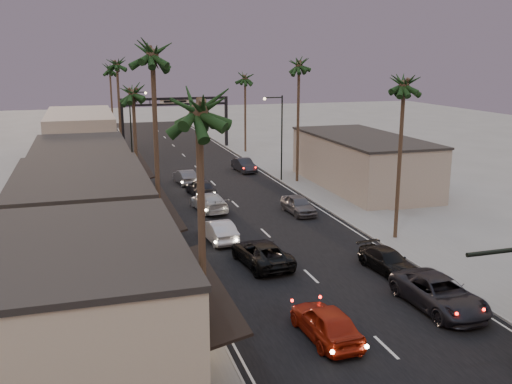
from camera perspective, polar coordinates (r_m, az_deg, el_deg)
ground at (r=53.96m, az=-2.92°, el=-0.44°), size 200.00×200.00×0.00m
road at (r=58.69m, az=-4.10°, el=0.68°), size 14.00×120.00×0.02m
sidewalk_left at (r=64.24m, az=-13.80°, el=1.49°), size 5.00×92.00×0.12m
sidewalk_right at (r=67.84m, az=2.43°, el=2.49°), size 5.00×92.00×0.12m
storefront_near at (r=25.04m, az=-16.78°, el=-11.17°), size 8.00×12.00×5.50m
storefront_mid at (r=38.25m, az=-16.95°, el=-2.60°), size 8.00×14.00×5.50m
storefront_far at (r=53.89m, az=-17.03°, el=1.68°), size 8.00×16.00×5.00m
storefront_dist at (r=76.52m, az=-17.12°, el=5.39°), size 8.00×20.00×6.00m
building_right at (r=58.30m, az=10.54°, el=2.91°), size 8.00×18.00×5.00m
arch at (r=82.16m, az=-8.08°, el=8.14°), size 15.20×0.40×7.27m
streetlight_right at (r=59.64m, az=2.35°, el=6.11°), size 2.13×0.30×9.00m
streetlight_left at (r=69.51m, az=-12.20°, el=6.86°), size 2.13×0.30×9.00m
palm_la at (r=20.30m, az=-5.76°, el=9.17°), size 3.20×3.20×13.20m
palm_lb at (r=33.10m, az=-10.36°, el=14.01°), size 3.20×3.20×15.20m
palm_lc at (r=47.10m, az=-12.24°, el=10.14°), size 3.20×3.20×12.20m
palm_ld at (r=65.99m, az=-13.77°, el=12.62°), size 3.20×3.20×14.20m
palm_ra at (r=40.79m, az=14.62°, el=10.92°), size 3.20×3.20×13.20m
palm_rb at (r=58.79m, az=4.33°, el=12.90°), size 3.20×3.20×14.20m
palm_rc at (r=77.83m, az=-1.10°, el=11.63°), size 3.20×3.20×12.20m
palm_far at (r=88.98m, az=-14.44°, el=12.07°), size 3.20×3.20×13.20m
oncoming_red at (r=27.47m, az=7.02°, el=-12.80°), size 2.19×4.98×1.67m
oncoming_pickup at (r=36.29m, az=0.55°, el=-6.12°), size 3.13×5.83×1.56m
oncoming_silver at (r=40.96m, az=-3.79°, el=-3.86°), size 2.06×4.82×1.55m
oncoming_white at (r=48.95m, az=-4.74°, el=-0.98°), size 2.77×5.59×1.56m
oncoming_dgrey at (r=54.26m, az=-5.55°, el=0.47°), size 2.39×4.91×1.62m
oncoming_grey_far at (r=59.47m, az=-7.09°, el=1.51°), size 1.98×4.64×1.49m
curbside_near at (r=31.75m, az=17.87°, el=-9.63°), size 3.01×6.15×1.68m
curbside_black at (r=36.15m, az=13.04°, el=-6.73°), size 2.38×4.90×1.37m
curbside_grey at (r=48.00m, az=4.27°, el=-1.28°), size 2.04×4.58×1.53m
curbside_far at (r=65.41m, az=-1.20°, el=2.71°), size 2.03×4.72×1.51m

